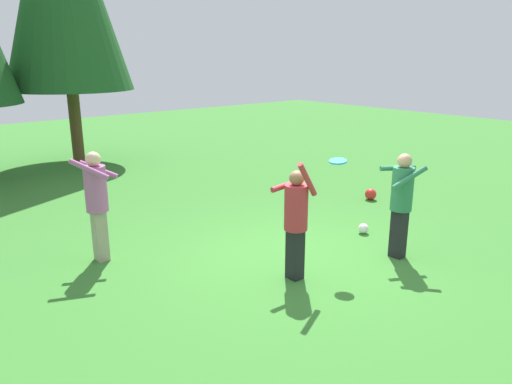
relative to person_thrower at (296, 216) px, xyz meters
The scene contains 7 objects.
ground_plane 1.21m from the person_thrower, 47.52° to the left, with size 40.00×40.00×0.00m, color #387A2D.
person_thrower is the anchor object (origin of this frame).
person_catcher 1.91m from the person_thrower, 15.43° to the right, with size 0.73×0.70×1.72m.
person_bystander 3.12m from the person_thrower, 127.95° to the left, with size 0.76×0.75×1.77m.
frisbee 1.11m from the person_thrower, ahead, with size 0.34×0.34×0.06m.
ball_red 4.57m from the person_thrower, 23.17° to the left, with size 0.26×0.26×0.26m, color red.
ball_white 2.49m from the person_thrower, 12.72° to the left, with size 0.19×0.19×0.19m, color white.
Camera 1 is at (-5.14, -5.21, 3.20)m, focal length 34.05 mm.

